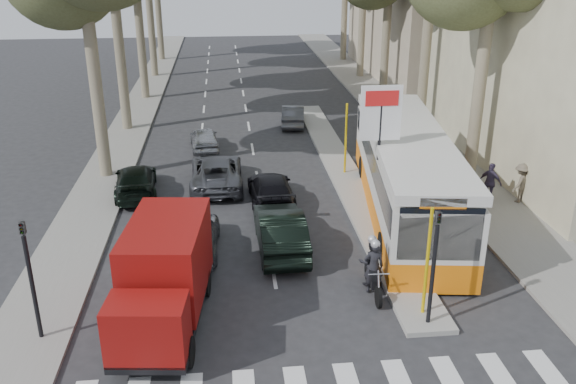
% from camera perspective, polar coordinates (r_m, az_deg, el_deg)
% --- Properties ---
extents(ground, '(120.00, 120.00, 0.00)m').
position_cam_1_polar(ground, '(18.89, 1.91, -10.47)').
color(ground, '#28282B').
rests_on(ground, ground).
extents(sidewalk_right, '(3.20, 70.00, 0.12)m').
position_cam_1_polar(sidewalk_right, '(43.39, 8.76, 8.33)').
color(sidewalk_right, gray).
rests_on(sidewalk_right, ground).
extents(median_left, '(2.40, 64.00, 0.12)m').
position_cam_1_polar(median_left, '(45.28, -13.28, 8.57)').
color(median_left, gray).
rests_on(median_left, ground).
extents(traffic_island, '(1.50, 26.00, 0.16)m').
position_cam_1_polar(traffic_island, '(29.13, 5.31, 1.71)').
color(traffic_island, gray).
rests_on(traffic_island, ground).
extents(billboard, '(1.50, 12.10, 5.60)m').
position_cam_1_polar(billboard, '(22.44, 8.56, 5.09)').
color(billboard, yellow).
rests_on(billboard, ground).
extents(traffic_light_island, '(0.16, 0.41, 3.60)m').
position_cam_1_polar(traffic_light_island, '(17.12, 13.60, -5.23)').
color(traffic_light_island, black).
rests_on(traffic_light_island, ground).
extents(traffic_light_left, '(0.16, 0.41, 3.60)m').
position_cam_1_polar(traffic_light_left, '(17.46, -23.17, -5.93)').
color(traffic_light_left, black).
rests_on(traffic_light_left, ground).
extents(silver_hatchback, '(1.75, 4.04, 1.36)m').
position_cam_1_polar(silver_hatchback, '(21.78, -8.64, -4.01)').
color(silver_hatchback, gray).
rests_on(silver_hatchback, ground).
extents(dark_hatchback, '(1.70, 4.64, 1.52)m').
position_cam_1_polar(dark_hatchback, '(21.72, -0.72, -3.58)').
color(dark_hatchback, black).
rests_on(dark_hatchback, ground).
extents(queue_car_a, '(2.28, 4.92, 1.37)m').
position_cam_1_polar(queue_car_a, '(27.66, -6.71, 1.87)').
color(queue_car_a, '#515259').
rests_on(queue_car_a, ground).
extents(queue_car_b, '(1.89, 4.42, 1.27)m').
position_cam_1_polar(queue_car_b, '(25.62, -1.60, 0.23)').
color(queue_car_b, black).
rests_on(queue_car_b, ground).
extents(queue_car_c, '(1.73, 3.61, 1.19)m').
position_cam_1_polar(queue_car_c, '(32.97, -7.84, 4.98)').
color(queue_car_c, '#A3A6AB').
rests_on(queue_car_c, ground).
extents(queue_car_d, '(1.77, 3.91, 1.24)m').
position_cam_1_polar(queue_car_d, '(37.18, 0.48, 7.18)').
color(queue_car_d, '#45474C').
rests_on(queue_car_d, ground).
extents(queue_car_e, '(2.16, 4.45, 1.25)m').
position_cam_1_polar(queue_car_e, '(27.45, -14.05, 1.04)').
color(queue_car_e, black).
rests_on(queue_car_e, ground).
extents(red_truck, '(2.61, 5.62, 2.90)m').
position_cam_1_polar(red_truck, '(17.67, -11.49, -7.64)').
color(red_truck, black).
rests_on(red_truck, ground).
extents(city_bus, '(4.54, 13.34, 3.45)m').
position_cam_1_polar(city_bus, '(24.76, 10.97, 1.95)').
color(city_bus, orange).
rests_on(city_bus, ground).
extents(motorcycle, '(0.80, 2.21, 1.88)m').
position_cam_1_polar(motorcycle, '(19.38, 7.90, -6.85)').
color(motorcycle, black).
rests_on(motorcycle, ground).
extents(pedestrian_near, '(1.01, 1.07, 1.69)m').
position_cam_1_polar(pedestrian_near, '(26.85, 18.41, 0.85)').
color(pedestrian_near, '#3F3651').
rests_on(pedestrian_near, sidewalk_right).
extents(pedestrian_far, '(1.16, 1.04, 1.68)m').
position_cam_1_polar(pedestrian_far, '(27.22, 20.94, 0.80)').
color(pedestrian_far, '#615849').
rests_on(pedestrian_far, sidewalk_right).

